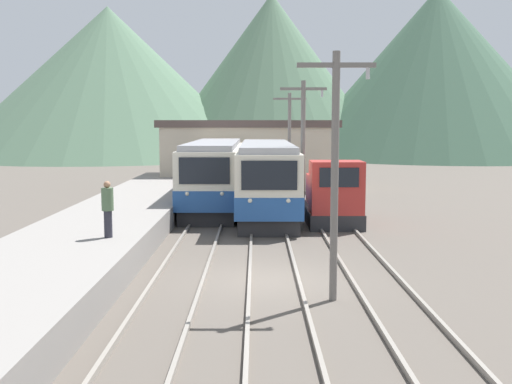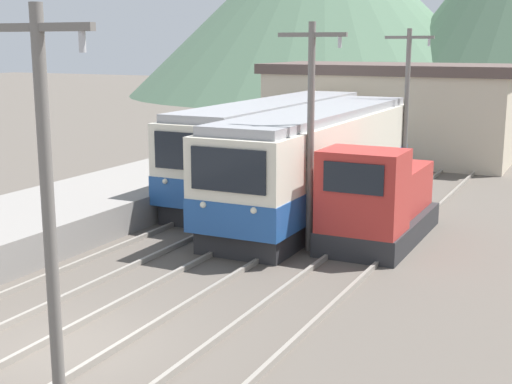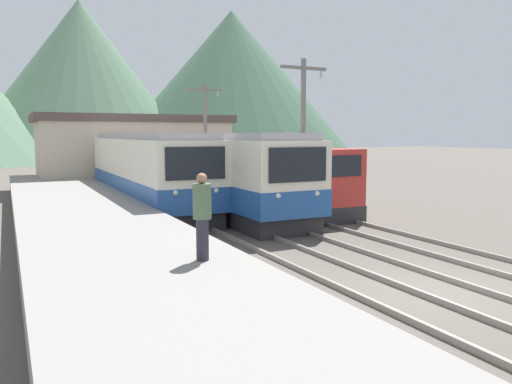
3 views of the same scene
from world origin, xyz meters
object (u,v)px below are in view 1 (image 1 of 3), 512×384
at_px(catenary_mast_near, 333,166).
at_px(person_on_platform, 105,207).
at_px(commuter_train_left, 212,177).
at_px(catenary_mast_mid, 301,149).
at_px(shunting_locomotive, 329,197).
at_px(commuter_train_center, 264,181).
at_px(catenary_mast_far, 287,141).

height_order(catenary_mast_near, person_on_platform, catenary_mast_near).
bearing_deg(commuter_train_left, catenary_mast_mid, -58.30).
bearing_deg(catenary_mast_mid, shunting_locomotive, 50.04).
xyz_separation_m(commuter_train_center, catenary_mast_far, (1.51, 5.94, 1.84)).
relative_size(commuter_train_center, shunting_locomotive, 2.48).
distance_m(commuter_train_left, commuter_train_center, 3.67).
relative_size(shunting_locomotive, catenary_mast_far, 0.85).
bearing_deg(person_on_platform, commuter_train_center, 65.50).
relative_size(commuter_train_center, catenary_mast_far, 2.10).
distance_m(catenary_mast_far, person_on_platform, 18.85).
xyz_separation_m(commuter_train_left, catenary_mast_mid, (4.31, -6.98, 1.85)).
distance_m(commuter_train_center, catenary_mast_near, 15.33).
relative_size(catenary_mast_near, catenary_mast_far, 1.00).
relative_size(commuter_train_center, catenary_mast_mid, 2.10).
xyz_separation_m(shunting_locomotive, catenary_mast_near, (-1.49, -12.32, 2.34)).
distance_m(commuter_train_left, catenary_mast_mid, 8.40).
bearing_deg(person_on_platform, catenary_mast_near, -27.75).
bearing_deg(shunting_locomotive, catenary_mast_far, 99.66).
bearing_deg(catenary_mast_far, catenary_mast_near, -90.00).
bearing_deg(catenary_mast_near, shunting_locomotive, 83.10).
relative_size(commuter_train_left, catenary_mast_mid, 2.09).
distance_m(commuter_train_left, person_on_platform, 14.17).
xyz_separation_m(commuter_train_center, catenary_mast_mid, (1.51, -4.61, 1.84)).
relative_size(commuter_train_left, commuter_train_center, 1.00).
distance_m(shunting_locomotive, catenary_mast_mid, 3.29).
xyz_separation_m(commuter_train_center, catenary_mast_near, (1.51, -15.15, 1.84)).
xyz_separation_m(catenary_mast_near, catenary_mast_mid, (0.00, 10.54, 0.00)).
distance_m(commuter_train_center, shunting_locomotive, 4.15).
bearing_deg(commuter_train_center, person_on_platform, -114.50).
bearing_deg(catenary_mast_mid, commuter_train_left, 121.70).
distance_m(shunting_locomotive, person_on_platform, 12.07).
bearing_deg(commuter_train_left, commuter_train_center, -40.25).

